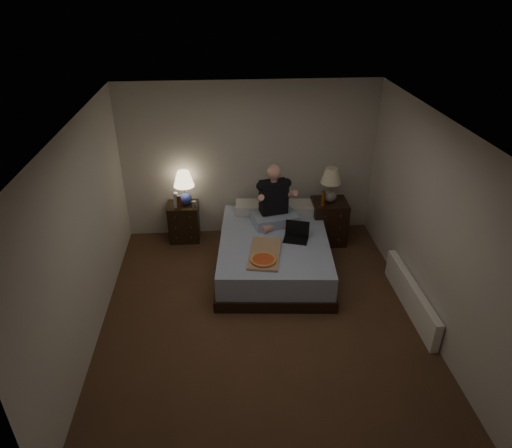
{
  "coord_description": "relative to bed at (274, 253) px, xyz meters",
  "views": [
    {
      "loc": [
        -0.43,
        -4.52,
        3.86
      ],
      "look_at": [
        0.0,
        0.9,
        0.85
      ],
      "focal_mm": 32.0,
      "sensor_mm": 36.0,
      "label": 1
    }
  ],
  "objects": [
    {
      "name": "beer_bottle_right",
      "position": [
        0.82,
        0.6,
        0.57
      ],
      "size": [
        0.06,
        0.06,
        0.23
      ],
      "primitive_type": "cylinder",
      "color": "#61360D",
      "rests_on": "nightstand_right"
    },
    {
      "name": "person",
      "position": [
        0.05,
        0.43,
        0.72
      ],
      "size": [
        0.75,
        0.65,
        0.93
      ],
      "primitive_type": null,
      "rotation": [
        0.0,
        0.0,
        0.21
      ],
      "color": "black",
      "rests_on": "bed"
    },
    {
      "name": "lamp_left",
      "position": [
        -1.31,
        0.97,
        0.64
      ],
      "size": [
        0.4,
        0.4,
        0.56
      ],
      "primitive_type": null,
      "rotation": [
        0.0,
        0.0,
        -0.28
      ],
      "color": "#283894",
      "rests_on": "nightstand_left"
    },
    {
      "name": "wall_back",
      "position": [
        -0.28,
        1.17,
        0.99
      ],
      "size": [
        4.0,
        0.0,
        2.5
      ],
      "primitive_type": "cube",
      "rotation": [
        1.57,
        0.0,
        0.0
      ],
      "color": "silver",
      "rests_on": "ground"
    },
    {
      "name": "laptop",
      "position": [
        0.3,
        -0.09,
        0.38
      ],
      "size": [
        0.41,
        0.37,
        0.24
      ],
      "primitive_type": null,
      "rotation": [
        0.0,
        0.0,
        -0.31
      ],
      "color": "black",
      "rests_on": "bed"
    },
    {
      "name": "soda_can",
      "position": [
        -1.17,
        0.86,
        0.41
      ],
      "size": [
        0.07,
        0.07,
        0.1
      ],
      "primitive_type": "cylinder",
      "color": "#A2A39E",
      "rests_on": "nightstand_left"
    },
    {
      "name": "radiator",
      "position": [
        1.65,
        -1.09,
        -0.06
      ],
      "size": [
        0.1,
        1.6,
        0.4
      ],
      "primitive_type": "cube",
      "color": "white",
      "rests_on": "floor"
    },
    {
      "name": "lamp_right",
      "position": [
        0.95,
        0.71,
        0.73
      ],
      "size": [
        0.37,
        0.37,
        0.56
      ],
      "primitive_type": null,
      "rotation": [
        0.0,
        0.0,
        0.17
      ],
      "color": "gray",
      "rests_on": "nightstand_right"
    },
    {
      "name": "wall_right",
      "position": [
        1.72,
        -1.08,
        0.99
      ],
      "size": [
        0.0,
        4.5,
        2.5
      ],
      "primitive_type": "cube",
      "rotation": [
        1.57,
        0.0,
        -1.57
      ],
      "color": "silver",
      "rests_on": "ground"
    },
    {
      "name": "bed",
      "position": [
        0.0,
        0.0,
        0.0
      ],
      "size": [
        1.71,
        2.18,
        0.51
      ],
      "primitive_type": "cube",
      "rotation": [
        0.0,
        0.0,
        -0.09
      ],
      "color": "#5670AC",
      "rests_on": "floor"
    },
    {
      "name": "nightstand_right",
      "position": [
        0.96,
        0.7,
        0.1
      ],
      "size": [
        0.55,
        0.5,
        0.71
      ],
      "primitive_type": "cube",
      "rotation": [
        0.0,
        0.0,
        -0.02
      ],
      "color": "black",
      "rests_on": "floor"
    },
    {
      "name": "floor",
      "position": [
        -0.28,
        -1.08,
        -0.26
      ],
      "size": [
        4.0,
        4.5,
        0.0
      ],
      "primitive_type": "cube",
      "color": "brown",
      "rests_on": "ground"
    },
    {
      "name": "pizza_box",
      "position": [
        -0.21,
        -0.64,
        0.3
      ],
      "size": [
        0.53,
        0.82,
        0.08
      ],
      "primitive_type": null,
      "rotation": [
        0.0,
        0.0,
        -0.19
      ],
      "color": "tan",
      "rests_on": "bed"
    },
    {
      "name": "nightstand_left",
      "position": [
        -1.36,
        0.96,
        0.05
      ],
      "size": [
        0.48,
        0.43,
        0.62
      ],
      "primitive_type": "cube",
      "rotation": [
        0.0,
        0.0,
        -0.01
      ],
      "color": "black",
      "rests_on": "floor"
    },
    {
      "name": "wall_left",
      "position": [
        -2.28,
        -1.08,
        0.99
      ],
      "size": [
        0.0,
        4.5,
        2.5
      ],
      "primitive_type": "cube",
      "rotation": [
        1.57,
        0.0,
        1.57
      ],
      "color": "silver",
      "rests_on": "ground"
    },
    {
      "name": "wall_front",
      "position": [
        -0.28,
        -3.33,
        0.99
      ],
      "size": [
        4.0,
        0.0,
        2.5
      ],
      "primitive_type": "cube",
      "rotation": [
        -1.57,
        0.0,
        0.0
      ],
      "color": "silver",
      "rests_on": "ground"
    },
    {
      "name": "water_bottle",
      "position": [
        -1.44,
        0.87,
        0.49
      ],
      "size": [
        0.07,
        0.07,
        0.25
      ],
      "primitive_type": "cylinder",
      "color": "white",
      "rests_on": "nightstand_left"
    },
    {
      "name": "beer_bottle_left",
      "position": [
        -1.39,
        0.81,
        0.48
      ],
      "size": [
        0.06,
        0.06,
        0.23
      ],
      "primitive_type": "cylinder",
      "color": "#54260C",
      "rests_on": "nightstand_left"
    },
    {
      "name": "ceiling",
      "position": [
        -0.28,
        -1.08,
        2.24
      ],
      "size": [
        4.0,
        4.5,
        0.0
      ],
      "primitive_type": "cube",
      "rotation": [
        3.14,
        0.0,
        0.0
      ],
      "color": "white",
      "rests_on": "ground"
    }
  ]
}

